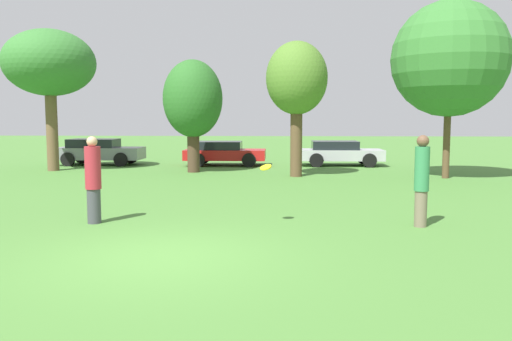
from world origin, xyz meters
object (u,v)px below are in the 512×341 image
object	(u,v)px
frisbee	(266,167)
parked_car_grey	(99,151)
parked_car_silver	(339,152)
parked_car_red	(224,152)
tree_0	(49,64)
tree_1	(193,100)
person_catcher	(422,179)
person_thrower	(93,179)
tree_3	(450,59)
tree_2	(297,80)

from	to	relation	value
frisbee	parked_car_grey	size ratio (longest dim) A/B	0.07
parked_car_silver	parked_car_red	bearing A→B (deg)	-178.78
tree_0	tree_1	bearing A→B (deg)	-2.55
parked_car_grey	parked_car_silver	world-z (taller)	parked_car_grey
tree_0	person_catcher	bearing A→B (deg)	-40.41
person_thrower	frisbee	world-z (taller)	person_thrower
tree_0	parked_car_grey	size ratio (longest dim) A/B	1.46
parked_car_grey	parked_car_red	distance (m)	6.35
tree_1	person_thrower	bearing A→B (deg)	-91.41
parked_car_red	tree_3	bearing A→B (deg)	-28.56
person_catcher	parked_car_red	world-z (taller)	person_catcher
tree_0	parked_car_grey	world-z (taller)	tree_0
tree_0	frisbee	bearing A→B (deg)	-48.60
frisbee	tree_3	world-z (taller)	tree_3
frisbee	parked_car_grey	xyz separation A→B (m)	(-8.98, 14.30, -0.58)
parked_car_red	person_thrower	bearing A→B (deg)	-95.32
person_catcher	tree_0	size ratio (longest dim) A/B	0.32
frisbee	tree_0	bearing A→B (deg)	131.40
frisbee	parked_car_silver	bearing A→B (deg)	77.91
tree_1	tree_2	world-z (taller)	tree_2
tree_2	parked_car_red	world-z (taller)	tree_2
tree_1	tree_2	size ratio (longest dim) A/B	0.90
person_catcher	frisbee	size ratio (longest dim) A/B	7.17
tree_0	parked_car_grey	xyz separation A→B (m)	(1.00, 2.97, -4.03)
person_thrower	parked_car_red	distance (m)	14.45
person_thrower	parked_car_silver	size ratio (longest dim) A/B	0.48
person_thrower	person_catcher	distance (m)	7.21
person_thrower	parked_car_grey	bearing A→B (deg)	109.42
tree_1	parked_car_silver	world-z (taller)	tree_1
person_catcher	parked_car_grey	distance (m)	18.93
tree_3	tree_0	bearing A→B (deg)	173.20
parked_car_silver	tree_2	bearing A→B (deg)	-115.00
tree_1	parked_car_grey	bearing A→B (deg)	148.95
parked_car_silver	tree_3	bearing A→B (deg)	-55.41
frisbee	tree_2	xyz separation A→B (m)	(0.87, 9.59, 2.57)
tree_3	parked_car_grey	world-z (taller)	tree_3
parked_car_silver	person_thrower	bearing A→B (deg)	-116.00
tree_2	tree_0	bearing A→B (deg)	170.89
person_thrower	tree_0	xyz separation A→B (m)	(-6.14, 11.40, 3.74)
tree_2	parked_car_grey	world-z (taller)	tree_2
tree_1	tree_3	xyz separation A→B (m)	(10.30, -1.71, 1.48)
frisbee	parked_car_red	world-z (taller)	frisbee
parked_car_red	parked_car_silver	xyz separation A→B (m)	(5.74, 0.17, 0.01)
tree_2	tree_3	xyz separation A→B (m)	(5.86, -0.25, 0.77)
parked_car_red	parked_car_silver	world-z (taller)	parked_car_silver
tree_1	parked_car_silver	distance (m)	7.91
parked_car_grey	parked_car_red	size ratio (longest dim) A/B	1.07
tree_2	parked_car_red	bearing A→B (deg)	126.46
person_thrower	tree_3	world-z (taller)	tree_3
person_thrower	parked_car_grey	world-z (taller)	person_thrower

